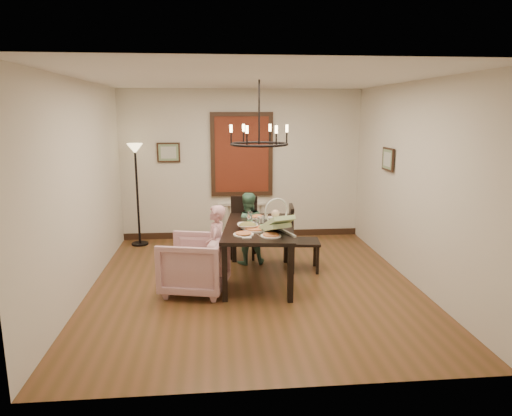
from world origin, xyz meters
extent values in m
cube|color=brown|center=(0.00, 0.00, 0.00)|extent=(4.50, 5.00, 0.01)
cube|color=white|center=(0.00, 0.00, 2.80)|extent=(4.50, 5.00, 0.01)
cube|color=beige|center=(0.00, 2.50, 1.40)|extent=(4.50, 0.01, 2.80)
cube|color=beige|center=(-2.25, 0.00, 1.40)|extent=(0.01, 5.00, 2.80)
cube|color=beige|center=(2.25, 0.00, 1.40)|extent=(0.01, 5.00, 2.80)
cube|color=black|center=(0.09, 0.17, 0.77)|extent=(1.15, 1.80, 0.05)
cube|color=black|center=(-0.42, -0.56, 0.37)|extent=(0.07, 0.07, 0.74)
cube|color=black|center=(-0.22, 1.00, 0.37)|extent=(0.07, 0.07, 0.74)
cube|color=black|center=(0.41, -0.66, 0.37)|extent=(0.07, 0.07, 0.74)
cube|color=black|center=(0.60, 0.90, 0.37)|extent=(0.07, 0.07, 0.74)
imported|color=#CC9CAB|center=(-0.81, -0.19, 0.38)|extent=(1.00, 0.99, 0.76)
imported|color=#D4959F|center=(-0.52, -0.15, 0.49)|extent=(0.28, 0.38, 0.97)
imported|color=#48795F|center=(-0.02, 0.92, 0.48)|extent=(0.50, 0.41, 0.95)
imported|color=white|center=(-0.08, 0.04, 0.84)|extent=(0.35, 0.35, 0.09)
cylinder|color=tan|center=(0.02, -0.04, 0.81)|extent=(0.32, 0.32, 0.04)
cylinder|color=silver|center=(0.06, 0.09, 0.87)|extent=(0.07, 0.07, 0.14)
cube|color=maroon|center=(0.00, 2.46, 1.60)|extent=(1.00, 0.03, 1.40)
cube|color=black|center=(-1.35, 2.47, 1.65)|extent=(0.42, 0.03, 0.36)
cube|color=black|center=(2.21, 0.90, 1.65)|extent=(0.03, 0.42, 0.36)
torus|color=black|center=(0.09, 0.17, 1.95)|extent=(0.80, 0.80, 0.04)
camera|label=1|loc=(-0.53, -6.05, 2.38)|focal=32.00mm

